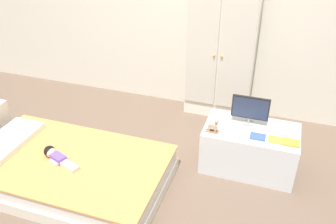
{
  "coord_description": "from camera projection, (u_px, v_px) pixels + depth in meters",
  "views": [
    {
      "loc": [
        0.91,
        -2.08,
        2.11
      ],
      "look_at": [
        0.08,
        0.39,
        0.54
      ],
      "focal_mm": 37.81,
      "sensor_mm": 36.0,
      "label": 1
    }
  ],
  "objects": [
    {
      "name": "ground_plane",
      "position": [
        145.0,
        188.0,
        3.03
      ],
      "size": [
        10.0,
        10.0,
        0.02
      ],
      "primitive_type": "cube",
      "color": "brown"
    },
    {
      "name": "bed",
      "position": [
        70.0,
        171.0,
        3.03
      ],
      "size": [
        1.65,
        0.98,
        0.24
      ],
      "color": "silver",
      "rests_on": "ground_plane"
    },
    {
      "name": "pillow",
      "position": [
        6.0,
        143.0,
        3.12
      ],
      "size": [
        0.32,
        0.7,
        0.06
      ],
      "primitive_type": "cube",
      "color": "white",
      "rests_on": "bed"
    },
    {
      "name": "doll",
      "position": [
        55.0,
        156.0,
        2.95
      ],
      "size": [
        0.38,
        0.2,
        0.1
      ],
      "color": "#6B4CB2",
      "rests_on": "bed"
    },
    {
      "name": "wardrobe",
      "position": [
        221.0,
        51.0,
        3.7
      ],
      "size": [
        0.71,
        0.26,
        1.5
      ],
      "color": "white",
      "rests_on": "ground_plane"
    },
    {
      "name": "tv_stand",
      "position": [
        249.0,
        148.0,
        3.16
      ],
      "size": [
        0.81,
        0.47,
        0.41
      ],
      "primitive_type": "cube",
      "color": "silver",
      "rests_on": "ground_plane"
    },
    {
      "name": "tv_monitor",
      "position": [
        250.0,
        109.0,
        3.05
      ],
      "size": [
        0.32,
        0.1,
        0.27
      ],
      "color": "#99999E",
      "rests_on": "tv_stand"
    },
    {
      "name": "rocking_horse_toy",
      "position": [
        214.0,
        126.0,
        2.98
      ],
      "size": [
        0.11,
        0.04,
        0.13
      ],
      "color": "#8E6642",
      "rests_on": "tv_stand"
    },
    {
      "name": "book_blue",
      "position": [
        258.0,
        137.0,
        2.95
      ],
      "size": [
        0.13,
        0.1,
        0.01
      ],
      "primitive_type": "cube",
      "color": "blue",
      "rests_on": "tv_stand"
    },
    {
      "name": "book_yellow",
      "position": [
        275.0,
        140.0,
        2.91
      ],
      "size": [
        0.12,
        0.09,
        0.01
      ],
      "primitive_type": "cube",
      "color": "gold",
      "rests_on": "tv_stand"
    },
    {
      "name": "book_orange",
      "position": [
        291.0,
        143.0,
        2.87
      ],
      "size": [
        0.14,
        0.11,
        0.01
      ],
      "primitive_type": "cube",
      "color": "orange",
      "rests_on": "tv_stand"
    }
  ]
}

